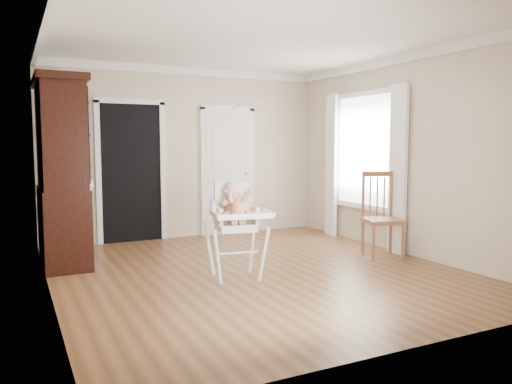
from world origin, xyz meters
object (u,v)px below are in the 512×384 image
high_chair (236,218)px  sippy_cup (213,206)px  dining_chair (382,218)px  china_cabinet (62,172)px  cake (241,208)px

high_chair → sippy_cup: size_ratio=6.13×
sippy_cup → dining_chair: dining_chair is taller
sippy_cup → china_cabinet: bearing=129.0°
cake → high_chair: bearing=79.0°
cake → dining_chair: dining_chair is taller
high_chair → sippy_cup: (-0.30, -0.07, 0.16)m
high_chair → dining_chair: bearing=12.7°
cake → sippy_cup: 0.31m
cake → china_cabinet: bearing=130.8°
cake → china_cabinet: china_cabinet is taller
cake → dining_chair: bearing=8.9°
china_cabinet → dining_chair: 4.13m
sippy_cup → china_cabinet: 2.17m
sippy_cup → dining_chair: 2.47m
sippy_cup → dining_chair: size_ratio=0.16×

